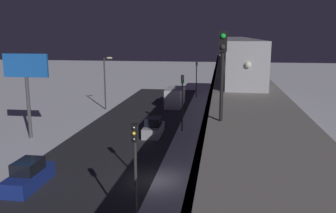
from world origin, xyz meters
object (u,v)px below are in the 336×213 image
object	(u,v)px
traffic_light_near	(135,165)
traffic_light_far	(196,73)
box_truck	(175,97)
rail_signal	(222,60)
subway_train	(237,52)
traffic_light_mid	(182,95)
commercial_billboard	(26,74)
sedan_silver	(153,128)
sedan_blue	(29,176)

from	to	relation	value
traffic_light_near	traffic_light_far	bearing A→B (deg)	-90.00
box_truck	rail_signal	bearing A→B (deg)	100.24
subway_train	traffic_light_mid	xyz separation A→B (m)	(5.97, 2.89, -4.58)
rail_signal	traffic_light_near	xyz separation A→B (m)	(4.30, -1.21, -5.52)
traffic_light_near	traffic_light_mid	distance (m)	22.62
rail_signal	traffic_light_far	size ratio (longest dim) A/B	0.62
subway_train	traffic_light_mid	size ratio (longest dim) A/B	5.76
box_truck	commercial_billboard	bearing A→B (deg)	57.36
rail_signal	traffic_light_mid	distance (m)	24.83
traffic_light_far	sedan_silver	bearing A→B (deg)	83.34
subway_train	sedan_blue	size ratio (longest dim) A/B	7.73
subway_train	sedan_blue	xyz separation A→B (m)	(15.27, 19.81, -7.98)
subway_train	sedan_blue	distance (m)	26.26
traffic_light_near	commercial_billboard	xyz separation A→B (m)	(15.58, -17.42, 2.63)
traffic_light_near	traffic_light_far	distance (m)	45.24
commercial_billboard	traffic_light_far	bearing A→B (deg)	-119.25
rail_signal	traffic_light_near	world-z (taller)	rail_signal
traffic_light_near	traffic_light_far	xyz separation A→B (m)	(0.00, -45.24, 0.00)
commercial_billboard	sedan_silver	bearing A→B (deg)	-166.82
subway_train	box_truck	size ratio (longest dim) A/B	4.98
traffic_light_mid	traffic_light_near	bearing A→B (deg)	90.00
subway_train	traffic_light_near	distance (m)	26.59
rail_signal	sedan_blue	world-z (taller)	rail_signal
sedan_blue	box_truck	xyz separation A→B (m)	(-6.60, -31.83, 0.55)
subway_train	rail_signal	size ratio (longest dim) A/B	9.22
subway_train	commercial_billboard	size ratio (longest dim) A/B	4.14
traffic_light_mid	traffic_light_far	size ratio (longest dim) A/B	1.00
traffic_light_near	rail_signal	bearing A→B (deg)	164.31
sedan_silver	box_truck	xyz separation A→B (m)	(-0.20, -17.13, 0.55)
rail_signal	sedan_silver	bearing A→B (deg)	-71.57
traffic_light_near	traffic_light_mid	size ratio (longest dim) A/B	1.00
rail_signal	traffic_light_near	bearing A→B (deg)	-15.69
sedan_blue	traffic_light_mid	world-z (taller)	traffic_light_mid
subway_train	traffic_light_near	bearing A→B (deg)	76.83
sedan_silver	rail_signal	bearing A→B (deg)	-71.57
subway_train	sedan_silver	world-z (taller)	subway_train
traffic_light_near	traffic_light_mid	xyz separation A→B (m)	(0.00, -22.62, 0.00)
subway_train	sedan_silver	distance (m)	12.98
sedan_blue	traffic_light_near	bearing A→B (deg)	148.54
rail_signal	box_truck	distance (m)	40.24
subway_train	traffic_light_mid	world-z (taller)	subway_train
box_truck	traffic_light_far	xyz separation A→B (m)	(-2.70, -7.71, 2.85)
sedan_silver	traffic_light_near	world-z (taller)	traffic_light_near
sedan_silver	sedan_blue	world-z (taller)	same
sedan_blue	box_truck	distance (m)	32.52
rail_signal	commercial_billboard	xyz separation A→B (m)	(19.87, -18.63, -2.89)
commercial_billboard	traffic_light_mid	bearing A→B (deg)	-161.55
traffic_light_mid	commercial_billboard	distance (m)	16.63
rail_signal	sedan_silver	world-z (taller)	rail_signal
sedan_silver	traffic_light_mid	bearing A→B (deg)	37.54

